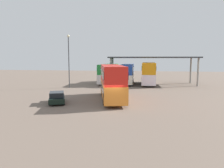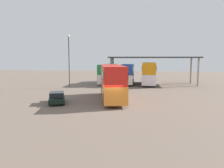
{
  "view_description": "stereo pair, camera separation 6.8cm",
  "coord_description": "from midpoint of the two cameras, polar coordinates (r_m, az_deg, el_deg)",
  "views": [
    {
      "loc": [
        3.51,
        -21.62,
        5.11
      ],
      "look_at": [
        -0.74,
        4.57,
        2.0
      ],
      "focal_mm": 34.22,
      "sensor_mm": 36.0,
      "label": 1
    },
    {
      "loc": [
        3.58,
        -21.6,
        5.11
      ],
      "look_at": [
        -0.74,
        4.57,
        2.0
      ],
      "focal_mm": 34.22,
      "sensor_mm": 36.0,
      "label": 2
    }
  ],
  "objects": [
    {
      "name": "lamppost_tall",
      "position": [
        38.53,
        -11.39,
        7.47
      ],
      "size": [
        0.44,
        0.44,
        9.31
      ],
      "color": "#33353A",
      "rests_on": "ground_plane"
    },
    {
      "name": "ground_plane",
      "position": [
        22.49,
        0.05,
        -6.45
      ],
      "size": [
        140.0,
        140.0,
        0.0
      ],
      "primitive_type": "plane",
      "color": "#6E5E51"
    },
    {
      "name": "double_decker_main",
      "position": [
        26.68,
        0.07,
        0.79
      ],
      "size": [
        4.98,
        10.88,
        4.33
      ],
      "rotation": [
        0.0,
        0.0,
        1.81
      ],
      "color": "orange",
      "rests_on": "ground_plane"
    },
    {
      "name": "double_decker_far_right",
      "position": [
        43.34,
        9.85,
        3.01
      ],
      "size": [
        2.59,
        10.24,
        4.39
      ],
      "rotation": [
        0.0,
        0.0,
        1.57
      ],
      "color": "white",
      "rests_on": "ground_plane"
    },
    {
      "name": "double_decker_near_canopy",
      "position": [
        44.9,
        -0.75,
        3.0
      ],
      "size": [
        2.84,
        10.62,
        4.04
      ],
      "rotation": [
        0.0,
        0.0,
        1.54
      ],
      "color": "silver",
      "rests_on": "ground_plane"
    },
    {
      "name": "double_decker_mid_row",
      "position": [
        44.28,
        4.26,
        2.92
      ],
      "size": [
        2.75,
        10.3,
        4.02
      ],
      "rotation": [
        0.0,
        0.0,
        1.6
      ],
      "color": "white",
      "rests_on": "ground_plane"
    },
    {
      "name": "depot_canopy",
      "position": [
        44.01,
        10.91,
        6.65
      ],
      "size": [
        18.17,
        7.46,
        5.56
      ],
      "rotation": [
        0.0,
        0.0,
        0.08
      ],
      "color": "#33353A",
      "rests_on": "ground_plane"
    },
    {
      "name": "parked_hatchback",
      "position": [
        25.56,
        -14.42,
        -3.53
      ],
      "size": [
        3.01,
        4.17,
        1.35
      ],
      "rotation": [
        0.0,
        0.0,
        1.96
      ],
      "color": "black",
      "rests_on": "ground_plane"
    }
  ]
}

